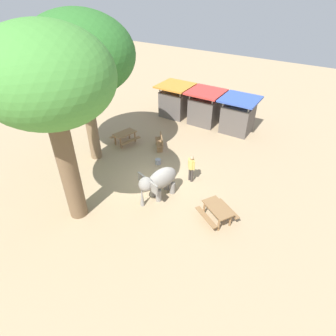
{
  "coord_description": "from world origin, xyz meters",
  "views": [
    {
      "loc": [
        7.17,
        -9.93,
        9.69
      ],
      "look_at": [
        0.44,
        0.78,
        0.8
      ],
      "focal_mm": 30.16,
      "sensor_mm": 36.0,
      "label": 1
    }
  ],
  "objects_px": {
    "market_stall_orange": "(175,102)",
    "feed_bucket": "(158,162)",
    "market_stall_red": "(205,109)",
    "elephant": "(159,181)",
    "picnic_table_far": "(217,210)",
    "wooden_bench": "(160,142)",
    "picnic_table_near": "(125,135)",
    "person_handler": "(191,167)",
    "shade_tree_main": "(79,55)",
    "market_stall_blue": "(238,117)",
    "shade_tree_secondary": "(47,80)"
  },
  "relations": [
    {
      "from": "shade_tree_secondary",
      "to": "shade_tree_main",
      "type": "bearing_deg",
      "value": 124.48
    },
    {
      "from": "person_handler",
      "to": "wooden_bench",
      "type": "relative_size",
      "value": 1.21
    },
    {
      "from": "shade_tree_secondary",
      "to": "feed_bucket",
      "type": "distance_m",
      "value": 8.49
    },
    {
      "from": "wooden_bench",
      "to": "picnic_table_near",
      "type": "relative_size",
      "value": 0.74
    },
    {
      "from": "elephant",
      "to": "picnic_table_near",
      "type": "xyz_separation_m",
      "value": [
        -5.02,
        3.39,
        -0.43
      ]
    },
    {
      "from": "wooden_bench",
      "to": "market_stall_blue",
      "type": "xyz_separation_m",
      "value": [
        3.38,
        4.94,
        0.67
      ]
    },
    {
      "from": "wooden_bench",
      "to": "feed_bucket",
      "type": "height_order",
      "value": "wooden_bench"
    },
    {
      "from": "picnic_table_near",
      "to": "market_stall_red",
      "type": "xyz_separation_m",
      "value": [
        3.14,
        5.65,
        0.55
      ]
    },
    {
      "from": "elephant",
      "to": "market_stall_blue",
      "type": "xyz_separation_m",
      "value": [
        0.72,
        9.04,
        0.13
      ]
    },
    {
      "from": "shade_tree_main",
      "to": "market_stall_orange",
      "type": "height_order",
      "value": "shade_tree_main"
    },
    {
      "from": "wooden_bench",
      "to": "picnic_table_near",
      "type": "distance_m",
      "value": 2.47
    },
    {
      "from": "picnic_table_far",
      "to": "picnic_table_near",
      "type": "bearing_deg",
      "value": -171.22
    },
    {
      "from": "shade_tree_main",
      "to": "market_stall_orange",
      "type": "relative_size",
      "value": 3.3
    },
    {
      "from": "market_stall_red",
      "to": "feed_bucket",
      "type": "relative_size",
      "value": 7.0
    },
    {
      "from": "elephant",
      "to": "market_stall_orange",
      "type": "height_order",
      "value": "market_stall_orange"
    },
    {
      "from": "wooden_bench",
      "to": "shade_tree_main",
      "type": "bearing_deg",
      "value": 97.77
    },
    {
      "from": "feed_bucket",
      "to": "wooden_bench",
      "type": "bearing_deg",
      "value": 119.8
    },
    {
      "from": "shade_tree_main",
      "to": "market_stall_blue",
      "type": "height_order",
      "value": "shade_tree_main"
    },
    {
      "from": "picnic_table_far",
      "to": "wooden_bench",
      "type": "bearing_deg",
      "value": 176.29
    },
    {
      "from": "elephant",
      "to": "person_handler",
      "type": "xyz_separation_m",
      "value": [
        0.75,
        2.06,
        -0.07
      ]
    },
    {
      "from": "picnic_table_near",
      "to": "market_stall_blue",
      "type": "height_order",
      "value": "market_stall_blue"
    },
    {
      "from": "wooden_bench",
      "to": "market_stall_red",
      "type": "xyz_separation_m",
      "value": [
        0.78,
        4.94,
        0.67
      ]
    },
    {
      "from": "market_stall_blue",
      "to": "shade_tree_secondary",
      "type": "bearing_deg",
      "value": -105.24
    },
    {
      "from": "shade_tree_secondary",
      "to": "market_stall_blue",
      "type": "xyz_separation_m",
      "value": [
        3.31,
        12.16,
        -5.35
      ]
    },
    {
      "from": "person_handler",
      "to": "feed_bucket",
      "type": "distance_m",
      "value": 2.63
    },
    {
      "from": "person_handler",
      "to": "feed_bucket",
      "type": "relative_size",
      "value": 4.5
    },
    {
      "from": "elephant",
      "to": "person_handler",
      "type": "relative_size",
      "value": 1.42
    },
    {
      "from": "picnic_table_near",
      "to": "market_stall_orange",
      "type": "bearing_deg",
      "value": -172.22
    },
    {
      "from": "wooden_bench",
      "to": "picnic_table_near",
      "type": "height_order",
      "value": "wooden_bench"
    },
    {
      "from": "person_handler",
      "to": "picnic_table_near",
      "type": "bearing_deg",
      "value": -82.69
    },
    {
      "from": "picnic_table_near",
      "to": "market_stall_orange",
      "type": "xyz_separation_m",
      "value": [
        0.54,
        5.65,
        0.55
      ]
    },
    {
      "from": "person_handler",
      "to": "picnic_table_far",
      "type": "height_order",
      "value": "person_handler"
    },
    {
      "from": "market_stall_orange",
      "to": "feed_bucket",
      "type": "xyz_separation_m",
      "value": [
        2.75,
        -6.57,
        -0.98
      ]
    },
    {
      "from": "shade_tree_main",
      "to": "market_stall_red",
      "type": "relative_size",
      "value": 3.3
    },
    {
      "from": "elephant",
      "to": "shade_tree_main",
      "type": "relative_size",
      "value": 0.28
    },
    {
      "from": "shade_tree_secondary",
      "to": "picnic_table_far",
      "type": "xyz_separation_m",
      "value": [
        5.82,
        3.15,
        -5.91
      ]
    },
    {
      "from": "person_handler",
      "to": "feed_bucket",
      "type": "bearing_deg",
      "value": -79.21
    },
    {
      "from": "person_handler",
      "to": "picnic_table_near",
      "type": "relative_size",
      "value": 0.9
    },
    {
      "from": "elephant",
      "to": "market_stall_blue",
      "type": "bearing_deg",
      "value": -166.9
    },
    {
      "from": "feed_bucket",
      "to": "shade_tree_main",
      "type": "bearing_deg",
      "value": -159.51
    },
    {
      "from": "picnic_table_far",
      "to": "market_stall_blue",
      "type": "bearing_deg",
      "value": 136.46
    },
    {
      "from": "elephant",
      "to": "picnic_table_far",
      "type": "bearing_deg",
      "value": 108.26
    },
    {
      "from": "shade_tree_main",
      "to": "picnic_table_far",
      "type": "relative_size",
      "value": 4.07
    },
    {
      "from": "elephant",
      "to": "market_stall_red",
      "type": "height_order",
      "value": "market_stall_red"
    },
    {
      "from": "person_handler",
      "to": "picnic_table_far",
      "type": "xyz_separation_m",
      "value": [
        2.48,
        -2.02,
        -0.36
      ]
    },
    {
      "from": "elephant",
      "to": "picnic_table_far",
      "type": "height_order",
      "value": "elephant"
    },
    {
      "from": "person_handler",
      "to": "picnic_table_near",
      "type": "distance_m",
      "value": 5.93
    },
    {
      "from": "shade_tree_secondary",
      "to": "elephant",
      "type": "bearing_deg",
      "value": 50.25
    },
    {
      "from": "feed_bucket",
      "to": "market_stall_orange",
      "type": "bearing_deg",
      "value": 112.74
    },
    {
      "from": "person_handler",
      "to": "market_stall_red",
      "type": "distance_m",
      "value": 7.46
    }
  ]
}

